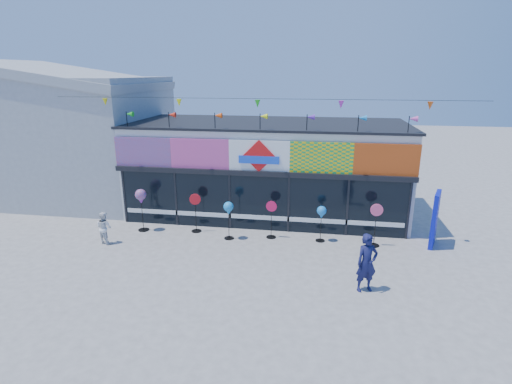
% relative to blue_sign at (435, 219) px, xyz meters
% --- Properties ---
extents(ground, '(80.00, 80.00, 0.00)m').
position_rel_blue_sign_xyz_m(ground, '(-6.63, -2.91, -1.04)').
color(ground, slate).
rests_on(ground, ground).
extents(kite_shop, '(16.00, 5.70, 5.31)m').
position_rel_blue_sign_xyz_m(kite_shop, '(-6.63, 3.03, 1.01)').
color(kite_shop, silver).
rests_on(kite_shop, ground).
extents(neighbour_building, '(8.18, 7.20, 6.87)m').
position_rel_blue_sign_xyz_m(neighbour_building, '(-16.63, 4.09, 2.17)').
color(neighbour_building, '#A5A7AB').
rests_on(neighbour_building, ground).
extents(blue_sign, '(0.49, 1.03, 2.07)m').
position_rel_blue_sign_xyz_m(blue_sign, '(0.00, 0.00, 0.00)').
color(blue_sign, '#0B13A7').
rests_on(blue_sign, ground).
extents(spinner_0, '(0.44, 0.44, 1.75)m').
position_rel_blue_sign_xyz_m(spinner_0, '(-11.30, -0.32, 0.37)').
color(spinner_0, black).
rests_on(spinner_0, ground).
extents(spinner_1, '(0.44, 0.41, 1.60)m').
position_rel_blue_sign_xyz_m(spinner_1, '(-9.12, -0.09, -0.19)').
color(spinner_1, black).
rests_on(spinner_1, ground).
extents(spinner_2, '(0.38, 0.38, 1.51)m').
position_rel_blue_sign_xyz_m(spinner_2, '(-7.64, -0.60, 0.17)').
color(spinner_2, black).
rests_on(spinner_2, ground).
extents(spinner_3, '(0.42, 0.38, 1.50)m').
position_rel_blue_sign_xyz_m(spinner_3, '(-6.03, -0.23, -0.24)').
color(spinner_3, black).
rests_on(spinner_3, ground).
extents(spinner_4, '(0.36, 0.36, 1.41)m').
position_rel_blue_sign_xyz_m(spinner_4, '(-4.12, -0.27, 0.09)').
color(spinner_4, black).
rests_on(spinner_4, ground).
extents(spinner_5, '(0.46, 0.42, 1.64)m').
position_rel_blue_sign_xyz_m(spinner_5, '(-2.15, -0.39, -0.17)').
color(spinner_5, black).
rests_on(spinner_5, ground).
extents(adult_man, '(0.76, 0.64, 1.78)m').
position_rel_blue_sign_xyz_m(adult_man, '(-2.80, -3.72, -0.15)').
color(adult_man, '#161845').
rests_on(adult_man, ground).
extents(child, '(0.69, 0.54, 1.24)m').
position_rel_blue_sign_xyz_m(child, '(-12.18, -1.74, -0.42)').
color(child, white).
rests_on(child, ground).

